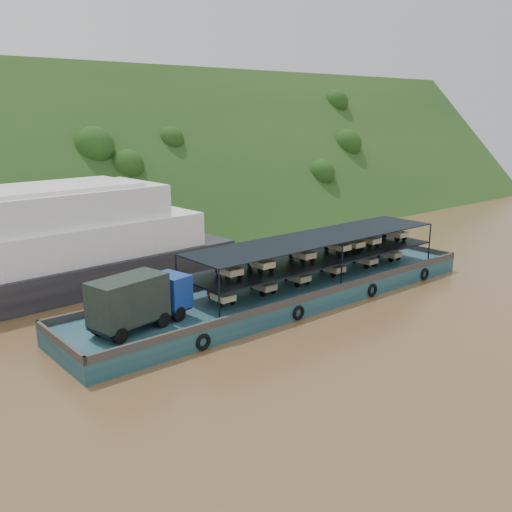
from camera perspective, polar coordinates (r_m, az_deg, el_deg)
ground at (r=44.13m, az=4.51°, el=-4.36°), size 160.00×160.00×0.00m
hillside at (r=73.37m, az=-15.57°, el=2.72°), size 140.00×39.60×39.60m
cargo_barge at (r=42.56m, az=2.01°, el=-3.41°), size 35.00×7.18×4.56m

